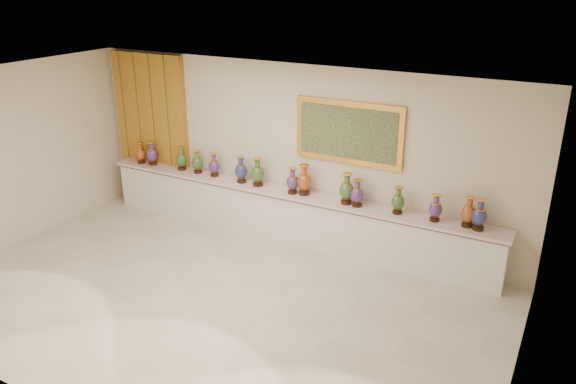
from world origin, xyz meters
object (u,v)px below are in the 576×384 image
at_px(counter, 287,216).
at_px(vase_2, 181,160).
at_px(vase_1, 152,155).
at_px(vase_0, 141,154).

height_order(counter, vase_2, vase_2).
distance_m(vase_1, vase_2, 0.68).
xyz_separation_m(counter, vase_2, (-2.25, 0.02, 0.66)).
bearing_deg(counter, vase_2, 179.52).
relative_size(counter, vase_2, 16.59).
relative_size(vase_0, vase_1, 0.92).
height_order(vase_1, vase_2, vase_1).
bearing_deg(vase_2, counter, -0.48).
bearing_deg(vase_2, vase_1, -176.90).
bearing_deg(vase_1, counter, 0.36).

